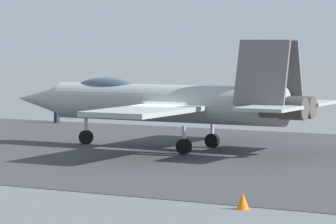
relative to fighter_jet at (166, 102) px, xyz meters
The scene contains 5 objects.
ground_plane 2.82m from the fighter_jet, 106.58° to the left, with size 400.00×400.00×0.00m, color slate.
runway_strip 2.81m from the fighter_jet, 107.29° to the left, with size 240.00×26.00×0.02m.
fighter_jet is the anchor object (origin of this frame).
crew_person 17.73m from the fighter_jet, 36.56° to the right, with size 0.68×0.37×1.62m.
marker_cone_near 18.61m from the fighter_jet, 126.69° to the left, with size 0.44×0.44×0.55m, color orange.
Camera 1 is at (-24.36, 43.83, 5.69)m, focal length 107.57 mm.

